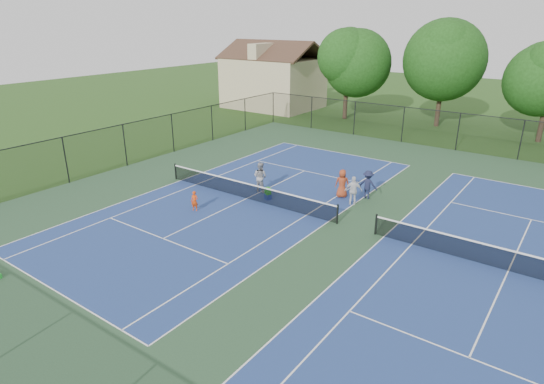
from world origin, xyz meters
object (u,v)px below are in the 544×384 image
Objects in this scene: ball_hopper at (268,191)px; child_player at (195,201)px; tree_back_b at (445,56)px; tree_back_a at (348,59)px; instructor at (260,177)px; bystander_c at (342,183)px; clapboard_house at (273,81)px; ball_crate at (268,197)px; bystander_b at (368,185)px; bystander_a at (353,191)px.

child_player is at bearing -121.60° from ball_hopper.
ball_hopper is (-1.94, -25.34, -6.08)m from tree_back_b.
tree_back_a reaches higher than child_player.
tree_back_a is 25.00m from ball_hopper.
tree_back_b is 25.36m from instructor.
tree_back_a is at bearing 80.19° from child_player.
bystander_c is (4.48, 2.03, -0.07)m from instructor.
clapboard_house reaches higher than ball_crate.
instructor is 1.09× the size of bystander_c.
bystander_c is (20.37, -21.49, -2.24)m from clapboard_house.
ball_hopper is at bearing 28.84° from bystander_b.
bystander_c is at bearing -63.16° from tree_back_a.
bystander_a is at bearing 26.60° from ball_crate.
ball_crate is 0.98× the size of ball_hopper.
clapboard_house reaches higher than bystander_a.
child_player is 0.66× the size of bystander_c.
instructor is 4.92m from bystander_c.
child_player is (14.79, -28.02, -2.53)m from clapboard_house.
tree_back_b is at bearing -111.36° from bystander_a.
child_player is at bearing -121.60° from ball_crate.
tree_back_a is 5.38× the size of bystander_b.
instructor reaches higher than child_player.
ball_crate is 0.36m from ball_hopper.
ball_hopper is at bearing 142.89° from instructor.
tree_back_a is 27.99m from child_player.
tree_back_b is 19.35m from clapboard_house.
bystander_a reaches higher than ball_hopper.
bystander_c is at bearing 29.63° from child_player.
tree_back_a is 25.08m from ball_crate.
tree_back_b reaches higher than instructor.
tree_back_b reaches higher than bystander_a.
clapboard_house is at bearing 125.02° from ball_hopper.
tree_back_a is 23.90× the size of ball_hopper.
bystander_b is at bearing -59.48° from tree_back_a.
tree_back_a is at bearing -5.71° from clapboard_house.
bystander_a is 1.24m from bystander_c.
instructor is 1.08× the size of bystander_b.
ball_hopper is at bearing -0.73° from bystander_a.
ball_hopper is (0.00, 0.00, 0.36)m from ball_crate.
tree_back_b reaches higher than child_player.
bystander_a is (6.63, 5.87, 0.27)m from child_player.
ball_crate is (7.06, -23.34, -5.87)m from tree_back_a.
tree_back_b is 29.94m from child_player.
bystander_a is at bearing -45.96° from clapboard_house.
child_player is 0.61× the size of instructor.
tree_back_a is at bearing 106.83° from ball_hopper.
clapboard_house reaches higher than instructor.
instructor reaches higher than bystander_a.
bystander_b is at bearing -83.01° from tree_back_b.
instructor is at bearing 56.46° from child_player.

